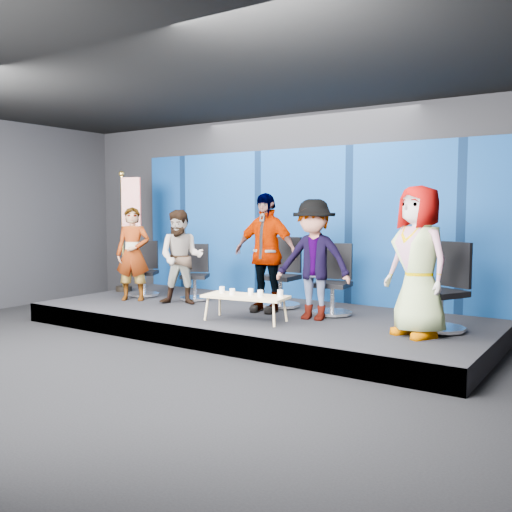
# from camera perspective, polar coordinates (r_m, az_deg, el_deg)

# --- Properties ---
(ground) EXTENTS (10.00, 10.00, 0.00)m
(ground) POSITION_cam_1_polar(r_m,az_deg,el_deg) (6.99, -11.73, -10.86)
(ground) COLOR black
(ground) RESTS_ON ground
(room_walls) EXTENTS (10.02, 8.02, 3.51)m
(room_walls) POSITION_cam_1_polar(r_m,az_deg,el_deg) (6.76, -12.09, 9.41)
(room_walls) COLOR black
(room_walls) RESTS_ON ground
(riser) EXTENTS (7.00, 3.00, 0.30)m
(riser) POSITION_cam_1_polar(r_m,az_deg,el_deg) (8.84, -0.05, -6.45)
(riser) COLOR black
(riser) RESTS_ON ground
(backdrop) EXTENTS (7.00, 0.08, 2.60)m
(backdrop) POSITION_cam_1_polar(r_m,az_deg,el_deg) (9.91, 4.62, 3.20)
(backdrop) COLOR navy
(backdrop) RESTS_ON riser
(chair_a) EXTENTS (0.75, 0.75, 0.98)m
(chair_a) POSITION_cam_1_polar(r_m,az_deg,el_deg) (10.45, -11.07, -2.17)
(chair_a) COLOR silver
(chair_a) RESTS_ON riser
(panelist_a) EXTENTS (0.69, 0.61, 1.59)m
(panelist_a) POSITION_cam_1_polar(r_m,az_deg,el_deg) (9.94, -12.20, 0.20)
(panelist_a) COLOR black
(panelist_a) RESTS_ON riser
(chair_b) EXTENTS (0.73, 0.73, 0.96)m
(chair_b) POSITION_cam_1_polar(r_m,az_deg,el_deg) (9.87, -6.07, -2.56)
(chair_b) COLOR silver
(chair_b) RESTS_ON riser
(panelist_b) EXTENTS (0.94, 0.87, 1.55)m
(panelist_b) POSITION_cam_1_polar(r_m,az_deg,el_deg) (9.38, -7.48, -0.13)
(panelist_b) COLOR black
(panelist_b) RESTS_ON riser
(chair_c) EXTENTS (0.65, 0.65, 1.11)m
(chair_c) POSITION_cam_1_polar(r_m,az_deg,el_deg) (9.11, 2.65, -2.82)
(chair_c) COLOR silver
(chair_c) RESTS_ON riser
(panelist_c) EXTENTS (1.07, 0.48, 1.81)m
(panelist_c) POSITION_cam_1_polar(r_m,az_deg,el_deg) (8.63, 0.93, 0.33)
(panelist_c) COLOR black
(panelist_c) RESTS_ON riser
(chair_d) EXTENTS (0.66, 0.66, 1.05)m
(chair_d) POSITION_cam_1_polar(r_m,az_deg,el_deg) (8.54, 7.78, -3.52)
(chair_d) COLOR silver
(chair_d) RESTS_ON riser
(panelist_d) EXTENTS (1.17, 0.76, 1.70)m
(panelist_d) POSITION_cam_1_polar(r_m,az_deg,el_deg) (8.07, 5.77, -0.36)
(panelist_d) COLOR black
(panelist_d) RESTS_ON riser
(chair_e) EXTENTS (0.87, 0.87, 1.14)m
(chair_e) POSITION_cam_1_polar(r_m,az_deg,el_deg) (7.71, 18.29, -4.39)
(chair_e) COLOR silver
(chair_e) RESTS_ON riser
(panelist_e) EXTENTS (1.07, 0.94, 1.85)m
(panelist_e) POSITION_cam_1_polar(r_m,az_deg,el_deg) (7.25, 15.92, -0.52)
(panelist_e) COLOR black
(panelist_e) RESTS_ON riser
(coffee_table) EXTENTS (1.24, 0.67, 0.36)m
(coffee_table) POSITION_cam_1_polar(r_m,az_deg,el_deg) (7.97, -1.06, -4.16)
(coffee_table) COLOR tan
(coffee_table) RESTS_ON riser
(mug_a) EXTENTS (0.08, 0.08, 0.09)m
(mug_a) POSITION_cam_1_polar(r_m,az_deg,el_deg) (8.18, -3.42, -3.39)
(mug_a) COLOR silver
(mug_a) RESTS_ON coffee_table
(mug_b) EXTENTS (0.08, 0.08, 0.09)m
(mug_b) POSITION_cam_1_polar(r_m,az_deg,el_deg) (8.00, -2.39, -3.59)
(mug_b) COLOR silver
(mug_b) RESTS_ON coffee_table
(mug_c) EXTENTS (0.08, 0.08, 0.09)m
(mug_c) POSITION_cam_1_polar(r_m,az_deg,el_deg) (8.00, -0.53, -3.59)
(mug_c) COLOR silver
(mug_c) RESTS_ON coffee_table
(mug_d) EXTENTS (0.08, 0.08, 0.09)m
(mug_d) POSITION_cam_1_polar(r_m,az_deg,el_deg) (7.83, 0.43, -3.76)
(mug_d) COLOR silver
(mug_d) RESTS_ON coffee_table
(mug_e) EXTENTS (0.08, 0.08, 0.10)m
(mug_e) POSITION_cam_1_polar(r_m,az_deg,el_deg) (7.82, 2.44, -3.76)
(mug_e) COLOR silver
(mug_e) RESTS_ON coffee_table
(flag_stand) EXTENTS (0.51, 0.31, 2.27)m
(flag_stand) POSITION_cam_1_polar(r_m,az_deg,el_deg) (11.00, -12.67, 2.74)
(flag_stand) COLOR black
(flag_stand) RESTS_ON riser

